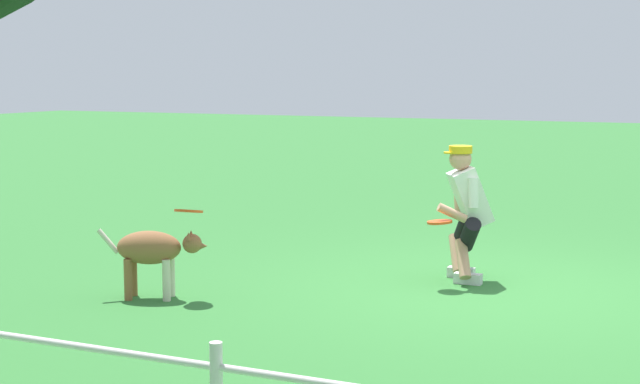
% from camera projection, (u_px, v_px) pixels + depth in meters
% --- Properties ---
extents(ground_plane, '(60.00, 60.00, 0.00)m').
position_uv_depth(ground_plane, '(489.00, 291.00, 8.77)').
color(ground_plane, '#307232').
extents(person, '(0.53, 0.71, 1.29)m').
position_uv_depth(person, '(466.00, 209.00, 9.11)').
color(person, silver).
rests_on(person, ground_plane).
extents(dog, '(0.94, 0.48, 0.62)m').
position_uv_depth(dog, '(154.00, 251.00, 8.44)').
color(dog, '#905D38').
rests_on(dog, ground_plane).
extents(frisbee_flying, '(0.34, 0.34, 0.08)m').
position_uv_depth(frisbee_flying, '(189.00, 211.00, 8.37)').
color(frisbee_flying, '#EF4F1C').
extents(frisbee_held, '(0.32, 0.32, 0.05)m').
position_uv_depth(frisbee_held, '(440.00, 222.00, 8.86)').
color(frisbee_held, '#EE4E1B').
rests_on(frisbee_held, person).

